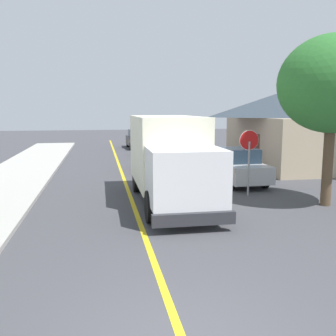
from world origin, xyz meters
The scene contains 9 objects.
centre_line_yellow centered at (0.00, 10.00, 0.00)m, with size 0.16×56.00×0.01m, color gold.
box_truck centered at (1.40, 8.88, 1.77)m, with size 2.42×7.19×3.20m.
parked_car_near centered at (2.25, 16.46, 0.79)m, with size 1.93×4.45×1.67m.
parked_car_mid centered at (2.59, 22.99, 0.79)m, with size 1.87×4.43×1.67m.
parked_car_far centered at (2.25, 29.12, 0.79)m, with size 1.93×4.45×1.67m.
parked_van_across centered at (5.20, 11.95, 0.79)m, with size 1.90×4.44×1.67m.
stop_sign centered at (4.69, 9.28, 1.86)m, with size 0.80×0.10×2.65m.
house_across_street centered at (12.31, 16.29, 2.81)m, with size 10.45×9.11×5.37m.
street_tree_far_side centered at (6.90, 7.31, 4.32)m, with size 3.80×3.80×6.05m.
Camera 1 is at (-1.16, -5.04, 3.48)m, focal length 40.84 mm.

